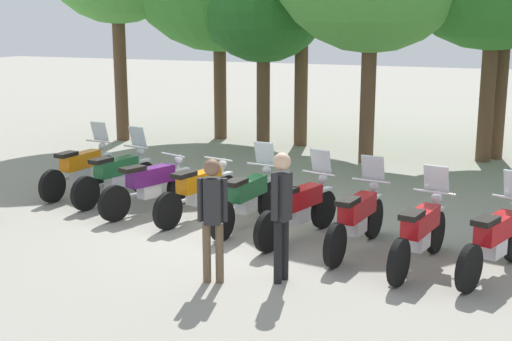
{
  "coord_description": "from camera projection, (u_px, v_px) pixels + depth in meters",
  "views": [
    {
      "loc": [
        4.5,
        -10.16,
        3.47
      ],
      "look_at": [
        0.0,
        0.5,
        0.9
      ],
      "focal_mm": 48.71,
      "sensor_mm": 36.0,
      "label": 1
    }
  ],
  "objects": [
    {
      "name": "motorcycle_7",
      "position": [
        420.0,
        232.0,
        9.74
      ],
      "size": [
        0.7,
        2.18,
        1.37
      ],
      "rotation": [
        0.0,
        0.0,
        1.41
      ],
      "color": "black",
      "rests_on": "ground_plane"
    },
    {
      "name": "motorcycle_0",
      "position": [
        81.0,
        168.0,
        13.85
      ],
      "size": [
        0.62,
        2.19,
        1.37
      ],
      "rotation": [
        0.0,
        0.0,
        1.49
      ],
      "color": "black",
      "rests_on": "ground_plane"
    },
    {
      "name": "motorcycle_6",
      "position": [
        357.0,
        218.0,
        10.43
      ],
      "size": [
        0.65,
        2.19,
        1.37
      ],
      "rotation": [
        0.0,
        0.0,
        1.45
      ],
      "color": "black",
      "rests_on": "ground_plane"
    },
    {
      "name": "motorcycle_8",
      "position": [
        496.0,
        239.0,
        9.43
      ],
      "size": [
        0.87,
        2.11,
        1.37
      ],
      "rotation": [
        0.0,
        0.0,
        1.25
      ],
      "color": "black",
      "rests_on": "ground_plane"
    },
    {
      "name": "motorcycle_3",
      "position": [
        198.0,
        191.0,
        12.11
      ],
      "size": [
        0.76,
        2.16,
        0.99
      ],
      "rotation": [
        0.0,
        0.0,
        1.36
      ],
      "color": "black",
      "rests_on": "ground_plane"
    },
    {
      "name": "motorcycle_5",
      "position": [
        299.0,
        207.0,
        10.99
      ],
      "size": [
        0.81,
        2.14,
        1.37
      ],
      "rotation": [
        0.0,
        0.0,
        1.32
      ],
      "color": "black",
      "rests_on": "ground_plane"
    },
    {
      "name": "motorcycle_2",
      "position": [
        150.0,
        185.0,
        12.51
      ],
      "size": [
        0.89,
        2.11,
        0.99
      ],
      "rotation": [
        0.0,
        0.0,
        1.24
      ],
      "color": "black",
      "rests_on": "ground_plane"
    },
    {
      "name": "motorcycle_4",
      "position": [
        247.0,
        197.0,
        11.59
      ],
      "size": [
        0.62,
        2.19,
        1.37
      ],
      "rotation": [
        0.0,
        0.0,
        1.47
      ],
      "color": "black",
      "rests_on": "ground_plane"
    },
    {
      "name": "person_2",
      "position": [
        213.0,
        211.0,
        9.07
      ],
      "size": [
        0.4,
        0.28,
        1.68
      ],
      "rotation": [
        0.0,
        0.0,
        5.06
      ],
      "color": "brown",
      "rests_on": "ground_plane"
    },
    {
      "name": "motorcycle_1",
      "position": [
        117.0,
        175.0,
        13.27
      ],
      "size": [
        0.72,
        2.17,
        1.37
      ],
      "rotation": [
        0.0,
        0.0,
        1.39
      ],
      "color": "black",
      "rests_on": "ground_plane"
    },
    {
      "name": "ground_plane",
      "position": [
        244.0,
        229.0,
        11.59
      ],
      "size": [
        80.0,
        80.0,
        0.0
      ],
      "primitive_type": "plane",
      "color": "gray"
    },
    {
      "name": "person_1",
      "position": [
        282.0,
        207.0,
        9.09
      ],
      "size": [
        0.27,
        0.41,
        1.76
      ],
      "rotation": [
        0.0,
        0.0,
        2.94
      ],
      "color": "black",
      "rests_on": "ground_plane"
    }
  ]
}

